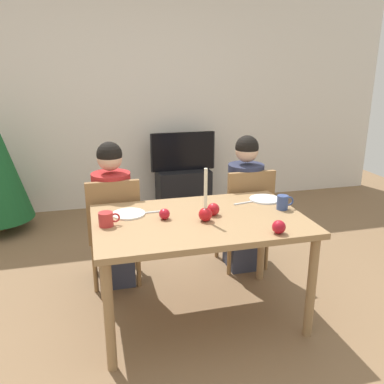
{
  "coord_description": "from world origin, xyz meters",
  "views": [
    {
      "loc": [
        -0.69,
        -2.45,
        1.73
      ],
      "look_at": [
        0.0,
        0.2,
        0.87
      ],
      "focal_mm": 38.37,
      "sensor_mm": 36.0,
      "label": 1
    }
  ],
  "objects": [
    {
      "name": "fork_left",
      "position": [
        -0.28,
        0.18,
        0.75
      ],
      "size": [
        0.18,
        0.02,
        0.01
      ],
      "primitive_type": "cube",
      "rotation": [
        0.0,
        0.0,
        0.03
      ],
      "color": "silver",
      "rests_on": "dining_table"
    },
    {
      "name": "tv",
      "position": [
        0.43,
        2.3,
        0.71
      ],
      "size": [
        0.79,
        0.05,
        0.46
      ],
      "color": "black",
      "rests_on": "tv_stand"
    },
    {
      "name": "mug_left",
      "position": [
        -0.6,
        0.02,
        0.8
      ],
      "size": [
        0.14,
        0.09,
        0.09
      ],
      "color": "#B72D2D",
      "rests_on": "dining_table"
    },
    {
      "name": "plate_left",
      "position": [
        -0.45,
        0.18,
        0.76
      ],
      "size": [
        0.23,
        0.23,
        0.01
      ],
      "primitive_type": "cylinder",
      "color": "white",
      "rests_on": "dining_table"
    },
    {
      "name": "tv_stand",
      "position": [
        0.43,
        2.3,
        0.24
      ],
      "size": [
        0.64,
        0.4,
        0.48
      ],
      "primitive_type": "cube",
      "color": "black",
      "rests_on": "ground"
    },
    {
      "name": "person_left_child",
      "position": [
        -0.53,
        0.64,
        0.57
      ],
      "size": [
        0.3,
        0.3,
        1.17
      ],
      "color": "#33384C",
      "rests_on": "ground"
    },
    {
      "name": "fork_right",
      "position": [
        0.4,
        0.2,
        0.75
      ],
      "size": [
        0.18,
        0.05,
        0.01
      ],
      "primitive_type": "cube",
      "rotation": [
        0.0,
        0.0,
        0.2
      ],
      "color": "silver",
      "rests_on": "dining_table"
    },
    {
      "name": "dining_table",
      "position": [
        0.0,
        0.0,
        0.67
      ],
      "size": [
        1.4,
        0.9,
        0.75
      ],
      "color": "#99754C",
      "rests_on": "ground"
    },
    {
      "name": "person_right_child",
      "position": [
        0.58,
        0.64,
        0.57
      ],
      "size": [
        0.3,
        0.3,
        1.17
      ],
      "color": "#33384C",
      "rests_on": "ground"
    },
    {
      "name": "apple_by_right_mug",
      "position": [
        0.39,
        -0.37,
        0.79
      ],
      "size": [
        0.08,
        0.08,
        0.08
      ],
      "primitive_type": "sphere",
      "color": "#AD1422",
      "rests_on": "dining_table"
    },
    {
      "name": "plate_right",
      "position": [
        0.58,
        0.24,
        0.76
      ],
      "size": [
        0.23,
        0.23,
        0.01
      ],
      "primitive_type": "cylinder",
      "color": "silver",
      "rests_on": "dining_table"
    },
    {
      "name": "chair_left",
      "position": [
        -0.53,
        0.61,
        0.51
      ],
      "size": [
        0.4,
        0.4,
        0.9
      ],
      "color": "olive",
      "rests_on": "ground"
    },
    {
      "name": "apple_near_candle",
      "position": [
        0.1,
        0.03,
        0.79
      ],
      "size": [
        0.08,
        0.08,
        0.08
      ],
      "primitive_type": "sphere",
      "color": "#AF161E",
      "rests_on": "dining_table"
    },
    {
      "name": "mug_right",
      "position": [
        0.61,
        0.02,
        0.8
      ],
      "size": [
        0.13,
        0.08,
        0.1
      ],
      "color": "#33477F",
      "rests_on": "dining_table"
    },
    {
      "name": "back_wall",
      "position": [
        0.0,
        2.6,
        1.3
      ],
      "size": [
        6.4,
        0.1,
        2.6
      ],
      "primitive_type": "cube",
      "color": "silver",
      "rests_on": "ground"
    },
    {
      "name": "chair_right",
      "position": [
        0.58,
        0.61,
        0.51
      ],
      "size": [
        0.4,
        0.4,
        0.9
      ],
      "color": "olive",
      "rests_on": "ground"
    },
    {
      "name": "ground_plane",
      "position": [
        0.0,
        0.0,
        0.0
      ],
      "size": [
        7.68,
        7.68,
        0.0
      ],
      "primitive_type": "plane",
      "color": "brown"
    },
    {
      "name": "candle_centerpiece",
      "position": [
        0.02,
        -0.06,
        0.82
      ],
      "size": [
        0.09,
        0.09,
        0.35
      ],
      "color": "red",
      "rests_on": "dining_table"
    },
    {
      "name": "apple_by_left_plate",
      "position": [
        -0.23,
        0.04,
        0.79
      ],
      "size": [
        0.07,
        0.07,
        0.07
      ],
      "primitive_type": "sphere",
      "color": "#B01523",
      "rests_on": "dining_table"
    }
  ]
}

